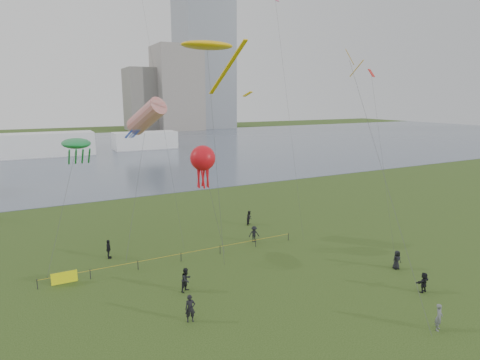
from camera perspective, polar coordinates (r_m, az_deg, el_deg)
name	(u,v)px	position (r m, az deg, el deg)	size (l,w,h in m)	color
ground_plane	(307,320)	(29.48, 9.51, -19.07)	(400.00, 400.00, 0.00)	#263D13
lake	(95,151)	(121.97, -19.90, 3.93)	(400.00, 120.00, 0.08)	slate
tower	(203,0)	(208.33, -5.33, 24.11)	(24.00, 24.00, 120.00)	gray
building_mid	(177,88)	(192.21, -8.94, 12.74)	(20.00, 20.00, 38.00)	gray
building_low	(144,99)	(193.97, -13.46, 11.08)	(16.00, 18.00, 28.00)	slate
pavilion_left	(49,144)	(115.72, -25.56, 4.59)	(22.00, 8.00, 6.00)	white
pavilion_right	(145,140)	(122.33, -13.33, 5.51)	(18.00, 7.00, 5.00)	white
fence	(113,268)	(36.96, -17.58, -11.89)	(24.07, 0.07, 1.05)	black
kite_flyer	(439,317)	(30.58, 26.44, -17.06)	(0.66, 0.44, 1.82)	slate
spectator_a	(186,280)	(32.67, -7.65, -13.87)	(0.94, 0.73, 1.93)	black
spectator_b	(254,234)	(42.61, 2.01, -7.69)	(1.12, 0.64, 1.73)	black
spectator_c	(109,249)	(40.41, -18.19, -9.33)	(1.07, 0.45, 1.83)	black
spectator_d	(397,260)	(38.85, 21.40, -10.52)	(0.83, 0.54, 1.70)	black
spectator_e	(424,282)	(35.37, 24.67, -13.09)	(1.50, 0.48, 1.62)	black
spectator_f	(190,308)	(28.72, -7.09, -17.68)	(0.70, 0.46, 1.92)	black
spectator_g	(249,218)	(48.17, 1.35, -5.39)	(0.83, 0.65, 1.72)	black
kite_stingray	(208,46)	(39.43, -4.64, 18.46)	(5.11, 10.07, 20.15)	#3F3F42
kite_windsock	(147,116)	(42.18, -13.15, 8.79)	(5.77, 7.52, 15.08)	#3F3F42
kite_creature	(76,144)	(39.31, -22.27, 4.81)	(4.74, 5.72, 11.35)	#3F3F42
kite_octopus	(203,159)	(38.85, -5.32, 3.04)	(2.54, 3.24, 10.48)	#3F3F42
kite_delta	(354,69)	(36.68, 15.87, 14.91)	(4.28, 13.59, 19.03)	#3F3F42
small_kites	(195,26)	(42.02, -6.48, 20.96)	(35.79, 14.30, 9.00)	black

